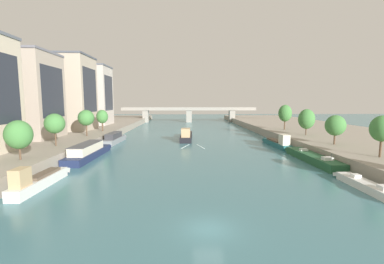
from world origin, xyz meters
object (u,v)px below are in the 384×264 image
object	(u,v)px
tree_right_far	(382,129)
tree_right_past_mid	(335,125)
tree_left_midway	(86,118)
moored_boat_left_far	(38,180)
moored_boat_left_lone	(88,152)
moored_boat_right_near	(366,185)
tree_left_past_mid	(19,135)
moored_boat_right_end	(312,158)
tree_left_nearest	(55,124)
bridge_far	(189,113)
tree_right_midway	(285,113)
tree_left_third	(102,117)
barge_midriver	(186,136)
moored_boat_left_end	(114,138)
tree_right_nearest	(307,119)
moored_boat_right_second	(278,143)

from	to	relation	value
tree_right_far	tree_right_past_mid	size ratio (longest dim) A/B	1.10
tree_left_midway	moored_boat_left_far	bearing A→B (deg)	-79.18
moored_boat_left_lone	moored_boat_right_near	xyz separation A→B (m)	(40.11, -18.90, -0.66)
moored_boat_right_near	tree_left_past_mid	size ratio (longest dim) A/B	1.81
moored_boat_right_near	moored_boat_right_end	xyz separation A→B (m)	(0.67, 14.75, 0.17)
tree_left_nearest	bridge_far	xyz separation A→B (m)	(26.59, 84.45, -1.49)
tree_left_past_mid	moored_boat_left_far	bearing A→B (deg)	-46.53
tree_left_past_mid	moored_boat_right_near	bearing A→B (deg)	-9.63
moored_boat_right_end	tree_left_nearest	bearing A→B (deg)	173.93
tree_left_midway	tree_right_midway	xyz separation A→B (m)	(54.14, 12.92, 0.49)
tree_left_midway	tree_left_third	distance (m)	10.91
moored_boat_left_far	tree_right_far	size ratio (longest dim) A/B	1.80
barge_midriver	moored_boat_right_near	distance (m)	47.87
moored_boat_right_near	moored_boat_left_far	bearing A→B (deg)	177.84
tree_right_far	tree_right_midway	size ratio (longest dim) A/B	0.85
bridge_far	tree_left_midway	bearing A→B (deg)	-110.54
moored_boat_left_lone	moored_boat_left_end	world-z (taller)	moored_boat_left_lone
tree_right_past_mid	moored_boat_left_far	bearing A→B (deg)	-158.60
tree_right_nearest	moored_boat_left_lone	bearing A→B (deg)	-162.40
barge_midriver	moored_boat_right_second	xyz separation A→B (m)	(21.42, -12.76, -0.11)
moored_boat_right_end	tree_left_nearest	size ratio (longest dim) A/B	2.74
tree_right_far	tree_right_midway	xyz separation A→B (m)	(0.37, 39.15, 0.57)
moored_boat_right_near	tree_right_midway	size ratio (longest dim) A/B	1.40
moored_boat_left_far	moored_boat_right_end	distance (m)	42.55
moored_boat_left_far	bridge_far	bearing A→B (deg)	79.03
tree_left_nearest	bridge_far	bearing A→B (deg)	72.52
barge_midriver	tree_left_third	world-z (taller)	tree_left_third
moored_boat_right_near	tree_right_past_mid	size ratio (longest dim) A/B	1.80
moored_boat_right_end	tree_right_far	size ratio (longest dim) A/B	2.66
tree_left_past_mid	moored_boat_right_end	bearing A→B (deg)	8.58
tree_right_midway	moored_boat_left_far	bearing A→B (deg)	-136.28
tree_left_nearest	moored_boat_right_second	bearing A→B (deg)	12.47
tree_left_past_mid	barge_midriver	bearing A→B (deg)	55.34
tree_left_past_mid	tree_right_past_mid	distance (m)	54.71
bridge_far	moored_boat_left_far	bearing A→B (deg)	-100.97
moored_boat_right_second	tree_left_midway	xyz separation A→B (m)	(-45.98, 4.33, 5.65)
tree_left_past_mid	bridge_far	bearing A→B (deg)	75.01
tree_left_past_mid	tree_right_far	size ratio (longest dim) A/B	0.91
moored_boat_left_far	moored_boat_left_end	world-z (taller)	moored_boat_left_far
moored_boat_right_near	tree_left_nearest	size ratio (longest dim) A/B	1.69
tree_right_midway	tree_left_third	bearing A→B (deg)	-177.84
tree_left_third	tree_right_far	distance (m)	64.96
tree_right_nearest	tree_left_midway	bearing A→B (deg)	-180.00
tree_right_nearest	tree_left_third	bearing A→B (deg)	168.63
tree_left_nearest	bridge_far	distance (m)	88.55
moored_boat_left_end	tree_left_midway	world-z (taller)	tree_left_midway
moored_boat_right_second	tree_right_nearest	world-z (taller)	tree_right_nearest
tree_right_nearest	bridge_far	xyz separation A→B (m)	(-28.45, 69.86, -1.27)
tree_right_past_mid	bridge_far	distance (m)	88.52
tree_left_third	tree_right_nearest	distance (m)	55.24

